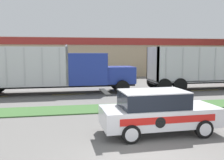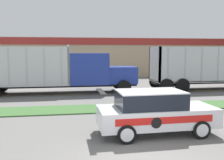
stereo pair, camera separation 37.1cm
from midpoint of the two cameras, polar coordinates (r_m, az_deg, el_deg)
The scene contains 7 objects.
grass_verge at distance 13.64m, azimuth 0.11°, elevation -6.46°, with size 120.00×2.02×0.06m, color #3D6633.
centre_line_4 at distance 18.39m, azimuth -8.88°, elevation -3.22°, with size 2.40×0.14×0.01m, color yellow.
centre_line_5 at distance 19.16m, azimuth 7.50°, elevation -2.81°, with size 2.40×0.14×0.01m, color yellow.
centre_line_6 at distance 21.32m, azimuth 21.57°, elevation -2.26°, with size 2.40×0.14×0.01m, color yellow.
dump_truck_mid at distance 18.83m, azimuth -8.96°, elevation 1.84°, with size 12.01×2.64×3.58m.
rally_car at distance 9.61m, azimuth 10.80°, elevation -7.09°, with size 4.45×1.97×1.68m.
store_building_backdrop at distance 36.47m, azimuth 3.16°, elevation 5.39°, with size 36.81×12.10×4.74m.
Camera 2 is at (-1.91, -6.44, 3.10)m, focal length 40.00 mm.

